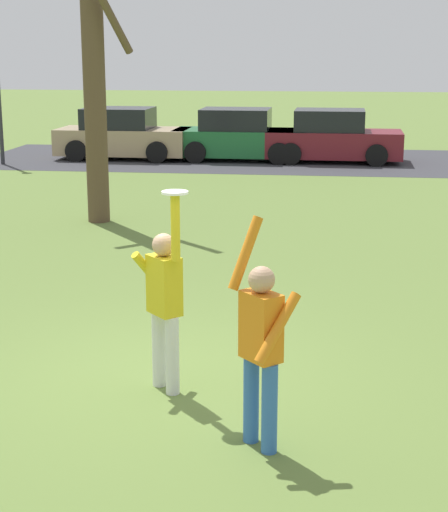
# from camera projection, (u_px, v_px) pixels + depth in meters

# --- Properties ---
(ground_plane) EXTENTS (120.00, 120.00, 0.00)m
(ground_plane) POSITION_uv_depth(u_px,v_px,m) (159.00, 376.00, 9.02)
(ground_plane) COLOR olive
(person_catcher) EXTENTS (0.55, 0.57, 2.08)m
(person_catcher) POSITION_uv_depth(u_px,v_px,m) (165.00, 298.00, 8.44)
(person_catcher) COLOR silver
(person_catcher) RESTS_ON ground_plane
(person_defender) EXTENTS (0.64, 0.66, 2.05)m
(person_defender) POSITION_uv_depth(u_px,v_px,m) (261.00, 342.00, 7.20)
(person_defender) COLOR #3366B7
(person_defender) RESTS_ON ground_plane
(frisbee_disc) EXTENTS (0.26, 0.26, 0.02)m
(frisbee_disc) POSITION_uv_depth(u_px,v_px,m) (175.00, 192.00, 7.99)
(frisbee_disc) COLOR white
(frisbee_disc) RESTS_ON person_catcher
(parked_car_tan) EXTENTS (4.13, 2.09, 1.59)m
(parked_car_tan) POSITION_uv_depth(u_px,v_px,m) (122.00, 136.00, 26.42)
(parked_car_tan) COLOR tan
(parked_car_tan) RESTS_ON ground_plane
(parked_car_green) EXTENTS (4.13, 2.09, 1.59)m
(parked_car_green) POSITION_uv_depth(u_px,v_px,m) (239.00, 137.00, 26.08)
(parked_car_green) COLOR #1E6633
(parked_car_green) RESTS_ON ground_plane
(parked_car_maroon) EXTENTS (4.13, 2.09, 1.59)m
(parked_car_maroon) POSITION_uv_depth(u_px,v_px,m) (333.00, 138.00, 25.69)
(parked_car_maroon) COLOR maroon
(parked_car_maroon) RESTS_ON ground_plane
(parking_strip) EXTENTS (15.79, 6.40, 0.01)m
(parking_strip) POSITION_uv_depth(u_px,v_px,m) (232.00, 159.00, 26.42)
(parking_strip) COLOR #38383D
(parking_strip) RESTS_ON ground_plane
(bare_tree_tall) EXTENTS (1.66, 1.69, 5.98)m
(bare_tree_tall) POSITION_uv_depth(u_px,v_px,m) (95.00, 73.00, 16.33)
(bare_tree_tall) COLOR brown
(bare_tree_tall) RESTS_ON ground_plane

